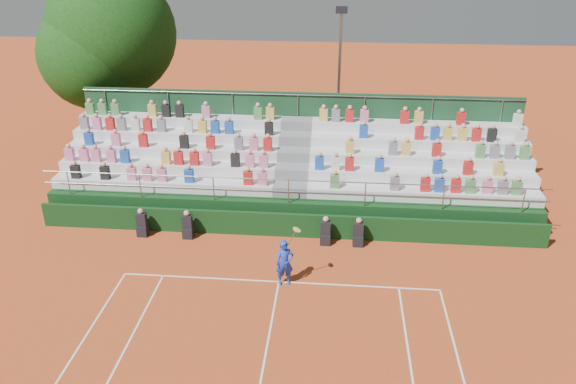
# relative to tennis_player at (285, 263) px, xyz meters

# --- Properties ---
(ground) EXTENTS (90.00, 90.00, 0.00)m
(ground) POSITION_rel_tennis_player_xyz_m (-0.22, 0.09, -0.85)
(ground) COLOR #BB481F
(ground) RESTS_ON ground
(courtside_wall) EXTENTS (20.00, 0.15, 1.00)m
(courtside_wall) POSITION_rel_tennis_player_xyz_m (-0.22, 3.29, -0.35)
(courtside_wall) COLOR black
(courtside_wall) RESTS_ON ground
(line_officials) EXTENTS (8.91, 0.40, 1.19)m
(line_officials) POSITION_rel_tennis_player_xyz_m (-1.55, 2.84, -0.37)
(line_officials) COLOR black
(line_officials) RESTS_ON ground
(grandstand) EXTENTS (20.00, 5.20, 4.40)m
(grandstand) POSITION_rel_tennis_player_xyz_m (-0.23, 6.53, 0.24)
(grandstand) COLOR black
(grandstand) RESTS_ON ground
(tennis_player) EXTENTS (0.88, 0.56, 2.22)m
(tennis_player) POSITION_rel_tennis_player_xyz_m (0.00, 0.00, 0.00)
(tennis_player) COLOR #1838B9
(tennis_player) RESTS_ON ground
(tree_west) EXTENTS (5.55, 5.55, 8.03)m
(tree_west) POSITION_rel_tennis_player_xyz_m (-10.84, 11.69, 4.40)
(tree_west) COLOR #382114
(tree_west) RESTS_ON ground
(tree_east) EXTENTS (6.53, 6.53, 9.51)m
(tree_east) POSITION_rel_tennis_player_xyz_m (-10.06, 12.38, 5.38)
(tree_east) COLOR #382114
(tree_east) RESTS_ON ground
(floodlight_mast) EXTENTS (0.60, 0.25, 7.54)m
(floodlight_mast) POSITION_rel_tennis_player_xyz_m (1.60, 13.50, 3.58)
(floodlight_mast) COLOR gray
(floodlight_mast) RESTS_ON ground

